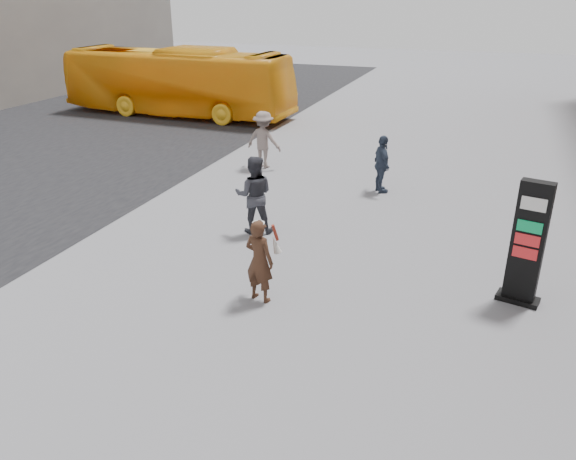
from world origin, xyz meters
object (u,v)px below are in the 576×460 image
(pedestrian_b, at_px, (264,140))
(pedestrian_a, at_px, (254,195))
(bus, at_px, (177,82))
(info_pylon, at_px, (528,244))
(pedestrian_c, at_px, (382,164))
(woman, at_px, (260,260))

(pedestrian_b, bearing_deg, pedestrian_a, 116.64)
(bus, bearing_deg, info_pylon, -129.14)
(pedestrian_a, height_order, pedestrian_c, pedestrian_a)
(pedestrian_b, bearing_deg, info_pylon, 147.27)
(woman, bearing_deg, pedestrian_b, -54.79)
(pedestrian_a, xyz_separation_m, pedestrian_b, (-1.84, 5.08, -0.02))
(pedestrian_a, distance_m, pedestrian_b, 5.40)
(pedestrian_a, bearing_deg, pedestrian_c, -139.84)
(pedestrian_c, bearing_deg, pedestrian_b, 42.97)
(bus, distance_m, pedestrian_b, 9.50)
(bus, relative_size, pedestrian_b, 5.94)
(pedestrian_c, bearing_deg, info_pylon, -176.64)
(info_pylon, height_order, pedestrian_a, info_pylon)
(info_pylon, relative_size, bus, 0.22)
(pedestrian_a, height_order, pedestrian_b, pedestrian_a)
(bus, bearing_deg, pedestrian_c, -122.47)
(info_pylon, relative_size, pedestrian_c, 1.43)
(woman, relative_size, pedestrian_b, 0.88)
(bus, xyz_separation_m, pedestrian_b, (6.94, -6.46, -0.61))
(pedestrian_a, xyz_separation_m, pedestrian_c, (2.30, 3.93, -0.11))
(bus, distance_m, pedestrian_c, 13.45)
(woman, xyz_separation_m, bus, (-10.16, 14.51, 0.70))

